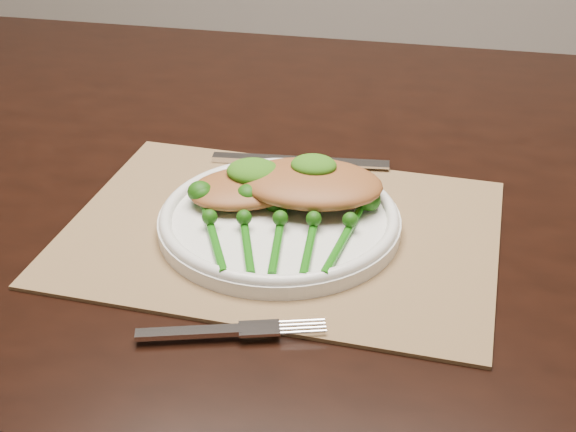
% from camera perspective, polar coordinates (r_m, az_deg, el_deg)
% --- Properties ---
extents(dining_table, '(1.61, 0.92, 0.75)m').
position_cam_1_polar(dining_table, '(1.15, -0.63, -12.95)').
color(dining_table, black).
rests_on(dining_table, ground).
extents(placemat, '(0.44, 0.33, 0.00)m').
position_cam_1_polar(placemat, '(0.79, -0.46, -1.08)').
color(placemat, olive).
rests_on(placemat, dining_table).
extents(dinner_plate, '(0.24, 0.24, 0.02)m').
position_cam_1_polar(dinner_plate, '(0.79, -0.62, -0.22)').
color(dinner_plate, white).
rests_on(dinner_plate, placemat).
extents(knife, '(0.20, 0.03, 0.01)m').
position_cam_1_polar(knife, '(0.92, -0.35, 4.00)').
color(knife, silver).
rests_on(knife, placemat).
extents(fork, '(0.15, 0.06, 0.00)m').
position_cam_1_polar(fork, '(0.66, -3.17, -8.08)').
color(fork, silver).
rests_on(fork, placemat).
extents(chicken_fillet_left, '(0.14, 0.13, 0.02)m').
position_cam_1_polar(chicken_fillet_left, '(0.81, -2.95, 2.02)').
color(chicken_fillet_left, '#97592B').
rests_on(chicken_fillet_left, dinner_plate).
extents(chicken_fillet_right, '(0.15, 0.10, 0.03)m').
position_cam_1_polar(chicken_fillet_right, '(0.80, 1.63, 2.35)').
color(chicken_fillet_right, '#97592B').
rests_on(chicken_fillet_right, dinner_plate).
extents(pesto_dollop_left, '(0.06, 0.05, 0.02)m').
position_cam_1_polar(pesto_dollop_left, '(0.81, -2.46, 3.19)').
color(pesto_dollop_left, '#1E4F0B').
rests_on(pesto_dollop_left, chicken_fillet_left).
extents(pesto_dollop_right, '(0.05, 0.04, 0.02)m').
position_cam_1_polar(pesto_dollop_right, '(0.80, 1.84, 3.64)').
color(pesto_dollop_right, '#1E4F0B').
rests_on(pesto_dollop_right, chicken_fillet_right).
extents(broccolini_bundle, '(0.17, 0.18, 0.04)m').
position_cam_1_polar(broccolini_bundle, '(0.75, -0.69, -1.46)').
color(broccolini_bundle, '#125A0B').
rests_on(broccolini_bundle, dinner_plate).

